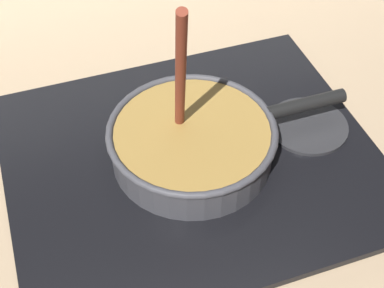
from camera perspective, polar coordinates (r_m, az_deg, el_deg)
The scene contains 5 objects.
ground at distance 0.79m, azimuth -0.81°, elevation -12.18°, with size 2.40×1.60×0.04m, color #9E8466.
hob_plate at distance 0.87m, azimuth 0.00°, elevation -1.56°, with size 0.56×0.48×0.01m, color black.
burner_ring at distance 0.86m, azimuth 0.00°, elevation -1.11°, with size 0.20×0.20×0.01m, color #592D0C.
spare_burner at distance 0.93m, azimuth 11.58°, elevation 1.83°, with size 0.13×0.13×0.01m, color #262628.
cooking_pan at distance 0.84m, azimuth 0.10°, elevation 0.29°, with size 0.38×0.25×0.30m.
Camera 1 is at (-0.12, -0.39, 0.65)m, focal length 52.84 mm.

